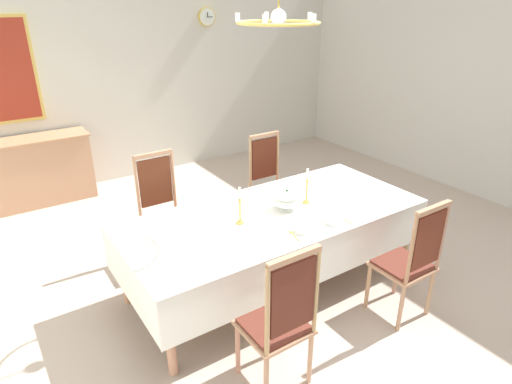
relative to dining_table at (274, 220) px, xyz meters
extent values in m
cube|color=#BDAA9B|center=(0.00, 0.05, -0.72)|extent=(7.17, 6.95, 0.04)
cube|color=beige|center=(0.00, 3.57, 0.84)|extent=(7.17, 0.08, 3.07)
cube|color=beige|center=(3.62, 0.05, 0.84)|extent=(0.08, 6.95, 3.07)
cylinder|color=tan|center=(-1.28, -0.50, -0.33)|extent=(0.07, 0.07, 0.73)
cylinder|color=tan|center=(1.28, -0.50, -0.33)|extent=(0.07, 0.07, 0.73)
cylinder|color=tan|center=(-1.28, 0.50, -0.33)|extent=(0.07, 0.07, 0.73)
cylinder|color=tan|center=(1.28, 0.50, -0.33)|extent=(0.07, 0.07, 0.73)
cube|color=tan|center=(0.00, 0.00, 0.00)|extent=(2.63, 1.08, 0.08)
cube|color=tan|center=(0.00, 0.00, 0.05)|extent=(2.75, 1.20, 0.03)
cube|color=white|center=(0.00, 0.00, 0.07)|extent=(2.77, 1.22, 0.00)
cube|color=white|center=(0.00, -0.60, -0.14)|extent=(2.77, 0.00, 0.42)
cube|color=white|center=(0.00, 0.60, -0.14)|extent=(2.77, 0.00, 0.42)
cube|color=white|center=(-1.38, 0.00, -0.14)|extent=(0.00, 1.22, 0.42)
cube|color=white|center=(1.38, 0.00, -0.14)|extent=(0.00, 1.22, 0.42)
cylinder|color=tan|center=(-0.87, -0.76, -0.47)|extent=(0.04, 0.04, 0.45)
cylinder|color=tan|center=(-0.49, -0.76, -0.47)|extent=(0.04, 0.04, 0.45)
cylinder|color=tan|center=(-0.87, -1.12, -0.47)|extent=(0.04, 0.04, 0.45)
cylinder|color=tan|center=(-0.49, -1.12, -0.47)|extent=(0.04, 0.04, 0.45)
cube|color=tan|center=(-0.68, -0.94, -0.24)|extent=(0.44, 0.42, 0.03)
cube|color=#5E2A1F|center=(-0.68, -0.94, -0.21)|extent=(0.40, 0.38, 0.02)
cylinder|color=tan|center=(-0.88, -1.13, 0.11)|extent=(0.03, 0.03, 0.66)
cylinder|color=tan|center=(-0.49, -1.13, 0.11)|extent=(0.03, 0.03, 0.66)
cube|color=#57271C|center=(-0.68, -1.13, 0.14)|extent=(0.34, 0.02, 0.50)
cube|color=tan|center=(-0.68, -1.13, 0.44)|extent=(0.40, 0.04, 0.04)
cylinder|color=tan|center=(-0.49, 0.76, -0.47)|extent=(0.04, 0.04, 0.45)
cylinder|color=tan|center=(-0.87, 0.76, -0.47)|extent=(0.04, 0.04, 0.45)
cylinder|color=tan|center=(-0.49, 1.12, -0.47)|extent=(0.04, 0.04, 0.45)
cylinder|color=tan|center=(-0.87, 1.12, -0.47)|extent=(0.04, 0.04, 0.45)
cube|color=tan|center=(-0.68, 0.94, -0.24)|extent=(0.44, 0.42, 0.03)
cube|color=#5E2A1F|center=(-0.68, 0.94, -0.21)|extent=(0.40, 0.38, 0.02)
cylinder|color=tan|center=(-0.49, 1.13, 0.11)|extent=(0.03, 0.03, 0.66)
cylinder|color=tan|center=(-0.88, 1.13, 0.11)|extent=(0.03, 0.03, 0.66)
cube|color=brown|center=(-0.68, 1.13, 0.14)|extent=(0.34, 0.02, 0.50)
cube|color=tan|center=(-0.68, 1.13, 0.44)|extent=(0.40, 0.04, 0.04)
cylinder|color=tan|center=(0.48, -0.76, -0.47)|extent=(0.04, 0.04, 0.45)
cylinder|color=tan|center=(0.86, -0.76, -0.47)|extent=(0.04, 0.04, 0.45)
cylinder|color=tan|center=(0.48, -1.12, -0.47)|extent=(0.04, 0.04, 0.45)
cylinder|color=tan|center=(0.86, -1.12, -0.47)|extent=(0.04, 0.04, 0.45)
cube|color=tan|center=(0.67, -0.94, -0.24)|extent=(0.44, 0.42, 0.03)
cube|color=#5E2A1F|center=(0.67, -0.94, -0.21)|extent=(0.40, 0.38, 0.02)
cylinder|color=#AC7C58|center=(0.47, -1.13, 0.09)|extent=(0.03, 0.03, 0.62)
cylinder|color=tan|center=(0.86, -1.13, 0.09)|extent=(0.03, 0.03, 0.62)
cube|color=maroon|center=(0.67, -1.13, 0.12)|extent=(0.34, 0.02, 0.47)
cube|color=tan|center=(0.67, -1.13, 0.39)|extent=(0.40, 0.04, 0.04)
cylinder|color=tan|center=(0.86, 0.76, -0.47)|extent=(0.04, 0.04, 0.45)
cylinder|color=tan|center=(0.48, 0.76, -0.47)|extent=(0.04, 0.04, 0.45)
cylinder|color=tan|center=(0.86, 1.12, -0.47)|extent=(0.04, 0.04, 0.45)
cylinder|color=tan|center=(0.48, 1.12, -0.47)|extent=(0.04, 0.04, 0.45)
cube|color=tan|center=(0.67, 0.94, -0.24)|extent=(0.44, 0.42, 0.03)
cube|color=#5E2A1F|center=(0.67, 0.94, -0.21)|extent=(0.40, 0.38, 0.02)
cylinder|color=tan|center=(0.86, 1.13, 0.09)|extent=(0.03, 0.03, 0.63)
cylinder|color=tan|center=(0.47, 1.13, 0.09)|extent=(0.03, 0.03, 0.63)
cube|color=#592617|center=(0.67, 1.13, 0.13)|extent=(0.34, 0.02, 0.48)
cube|color=tan|center=(0.67, 1.13, 0.41)|extent=(0.40, 0.04, 0.04)
cylinder|color=white|center=(0.14, 0.00, 0.08)|extent=(0.13, 0.13, 0.02)
ellipsoid|color=white|center=(0.14, 0.00, 0.15)|extent=(0.24, 0.24, 0.11)
ellipsoid|color=white|center=(0.14, 0.00, 0.21)|extent=(0.22, 0.22, 0.08)
sphere|color=#46674C|center=(0.14, 0.00, 0.26)|extent=(0.03, 0.03, 0.03)
cylinder|color=gold|center=(-0.37, 0.00, 0.08)|extent=(0.07, 0.07, 0.02)
cylinder|color=gold|center=(-0.37, 0.00, 0.19)|extent=(0.02, 0.02, 0.21)
cone|color=gold|center=(-0.37, 0.00, 0.30)|extent=(0.04, 0.04, 0.02)
cylinder|color=silver|center=(-0.37, 0.00, 0.36)|extent=(0.02, 0.02, 0.10)
cylinder|color=gold|center=(0.37, 0.00, 0.08)|extent=(0.07, 0.07, 0.02)
cylinder|color=gold|center=(0.37, 0.00, 0.20)|extent=(0.02, 0.02, 0.21)
cone|color=gold|center=(0.37, 0.00, 0.31)|extent=(0.04, 0.04, 0.02)
cylinder|color=silver|center=(0.37, 0.00, 0.37)|extent=(0.02, 0.02, 0.10)
cylinder|color=white|center=(-0.01, -0.42, 0.09)|extent=(0.15, 0.15, 0.03)
cylinder|color=white|center=(-0.01, -0.42, 0.09)|extent=(0.12, 0.12, 0.02)
torus|color=#46674C|center=(-0.01, -0.42, 0.10)|extent=(0.15, 0.15, 0.01)
cylinder|color=white|center=(0.31, -0.44, 0.09)|extent=(0.16, 0.16, 0.03)
cylinder|color=white|center=(0.31, -0.44, 0.09)|extent=(0.13, 0.13, 0.02)
torus|color=#46674C|center=(0.31, -0.44, 0.10)|extent=(0.16, 0.16, 0.01)
cube|color=gold|center=(-0.12, -0.46, 0.08)|extent=(0.04, 0.14, 0.00)
ellipsoid|color=gold|center=(-0.11, -0.37, 0.08)|extent=(0.03, 0.05, 0.01)
cube|color=gold|center=(0.43, -0.48, 0.08)|extent=(0.02, 0.14, 0.00)
ellipsoid|color=gold|center=(0.42, -0.39, 0.08)|extent=(0.03, 0.05, 0.01)
cube|color=tan|center=(-1.55, 3.25, -0.26)|extent=(1.40, 0.44, 0.88)
cube|color=tan|center=(-1.55, 3.25, 0.19)|extent=(1.44, 0.48, 0.02)
cube|color=tan|center=(-1.20, 3.47, -0.26)|extent=(0.59, 0.01, 0.70)
cube|color=#AB7969|center=(-1.90, 3.47, -0.26)|extent=(0.59, 0.01, 0.70)
cylinder|color=#D1B251|center=(1.23, 3.50, 1.59)|extent=(0.27, 0.05, 0.27)
cylinder|color=white|center=(1.23, 3.47, 1.59)|extent=(0.25, 0.01, 0.25)
cube|color=black|center=(1.23, 3.46, 1.62)|extent=(0.01, 0.00, 0.07)
cube|color=black|center=(1.27, 3.46, 1.59)|extent=(0.10, 0.00, 0.01)
cube|color=#D1B251|center=(-1.66, 3.51, 1.03)|extent=(0.82, 0.04, 1.31)
cube|color=maroon|center=(-1.66, 3.48, 1.03)|extent=(0.74, 0.01, 1.23)
sphere|color=white|center=(0.00, 0.00, 1.72)|extent=(0.12, 0.12, 0.12)
torus|color=gold|center=(0.00, 0.00, 1.68)|extent=(0.64, 0.64, 0.02)
cylinder|color=silver|center=(0.31, 0.00, 1.72)|extent=(0.04, 0.04, 0.06)
cylinder|color=silver|center=(0.10, 0.29, 1.72)|extent=(0.04, 0.04, 0.06)
cylinder|color=silver|center=(-0.25, 0.18, 1.72)|extent=(0.04, 0.04, 0.06)
cylinder|color=silver|center=(-0.25, -0.18, 1.72)|extent=(0.04, 0.04, 0.06)
cylinder|color=silver|center=(0.10, -0.29, 1.72)|extent=(0.04, 0.04, 0.06)
camera|label=1|loc=(-2.11, -2.86, 1.86)|focal=30.69mm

